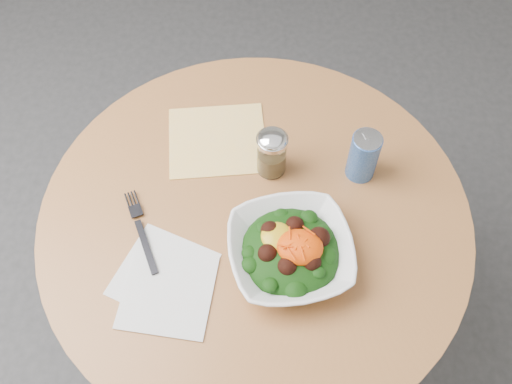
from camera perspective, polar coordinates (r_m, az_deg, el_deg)
ground at (r=1.87m, az=-0.06°, el=-13.71°), size 6.00×6.00×0.00m
table at (r=1.36m, az=-0.09°, el=-6.30°), size 0.90×0.90×0.75m
cloth_napkin at (r=1.29m, az=-3.90°, el=5.21°), size 0.24×0.23×0.00m
paper_napkins at (r=1.13m, az=-9.02°, el=-8.98°), size 0.22×0.24×0.00m
salad_bowl at (r=1.11m, az=3.47°, el=-5.88°), size 0.29×0.29×0.09m
fork at (r=1.18m, az=-11.45°, el=-3.61°), size 0.10×0.19×0.00m
spice_shaker at (r=1.20m, az=1.58°, el=3.93°), size 0.07×0.07×0.12m
beverage_can at (r=1.21m, az=10.70°, el=3.57°), size 0.06×0.06×0.12m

